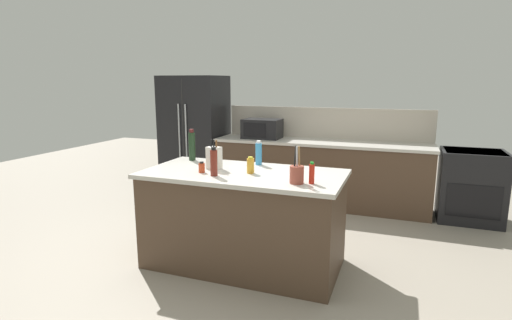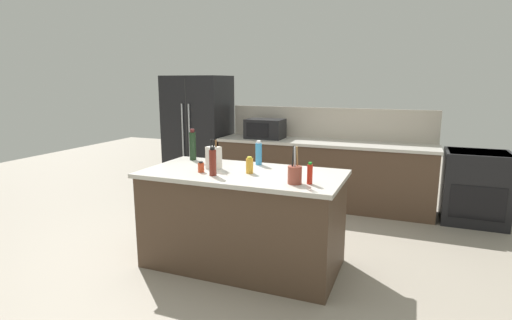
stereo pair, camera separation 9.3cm
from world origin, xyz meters
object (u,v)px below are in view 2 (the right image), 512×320
Objects in this scene: range_oven at (475,187)px; dish_soap_bottle at (259,153)px; microwave at (265,129)px; hot_sauce_bottle at (310,174)px; utensil_crock at (295,174)px; wine_bottle at (193,145)px; vinegar_bottle at (213,162)px; spice_jar_paprika at (201,167)px; knife_block at (214,158)px; refrigerator at (199,134)px; honey_jar at (250,166)px.

range_oven is 3.68× the size of dish_soap_bottle.
microwave is 2.98× the size of hot_sauce_bottle.
utensil_crock is 0.94× the size of wine_bottle.
utensil_crock is 0.78m from vinegar_bottle.
spice_jar_paprika is 0.20m from vinegar_bottle.
vinegar_bottle is (0.12, -0.25, 0.01)m from knife_block.
microwave is 2.20m from knife_block.
vinegar_bottle is (-0.78, 0.00, 0.04)m from utensil_crock.
refrigerator is at bearing 133.34° from utensil_crock.
wine_bottle is at bearing -148.21° from range_oven.
utensil_crock is 2.06× the size of honey_jar.
spice_jar_paprika is (1.41, -2.41, 0.05)m from refrigerator.
wine_bottle is at bearing 127.48° from spice_jar_paprika.
utensil_crock is at bearing -5.11° from spice_jar_paprika.
microwave is at bearing 118.34° from hot_sauce_bottle.
vinegar_bottle reaches higher than honey_jar.
honey_jar is at bearing 37.67° from vinegar_bottle.
honey_jar is (0.06, -0.39, -0.04)m from dish_soap_bottle.
dish_soap_bottle is 0.94× the size of vinegar_bottle.
utensil_crock reaches higher than spice_jar_paprika.
hot_sauce_bottle is 1.07m from spice_jar_paprika.
dish_soap_bottle is 1.61× the size of honey_jar.
microwave is 1.93m from dish_soap_bottle.
range_oven is at bearing 54.12° from knife_block.
dish_soap_bottle is 0.64m from vinegar_bottle.
spice_jar_paprika is at bearing 177.42° from hot_sauce_bottle.
microwave is at bearing 95.63° from spice_jar_paprika.
refrigerator is at bearing 118.26° from wine_bottle.
knife_block reaches higher than spice_jar_paprika.
knife_block is 2.78× the size of spice_jar_paprika.
honey_jar is at bearing -23.82° from wine_bottle.
knife_block is at bearing -133.75° from dish_soap_bottle.
hot_sauce_bottle is (1.30, -2.40, -0.06)m from microwave.
refrigerator reaches higher than vinegar_bottle.
vinegar_bottle is (-2.45, -2.44, 0.60)m from range_oven.
wine_bottle reaches higher than knife_block.
utensil_crock is at bearing -47.23° from dish_soap_bottle.
hot_sauce_bottle is (1.02, -0.22, -0.03)m from knife_block.
refrigerator is at bearing 179.27° from range_oven.
utensil_crock reaches higher than hot_sauce_bottle.
range_oven is 2.92m from hot_sauce_bottle.
honey_jar is at bearing -50.88° from refrigerator.
knife_block is at bearing -56.96° from refrigerator.
dish_soap_bottle is (0.76, 0.03, -0.04)m from wine_bottle.
range_oven is 8.83× the size of spice_jar_paprika.
knife_block reaches higher than vinegar_bottle.
hot_sauce_bottle is (-1.56, -2.40, 0.56)m from range_oven.
range_oven is 3.46× the size of vinegar_bottle.
vinegar_bottle is (0.17, -0.08, 0.08)m from spice_jar_paprika.
wine_bottle is 1.55m from hot_sauce_bottle.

